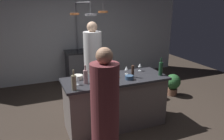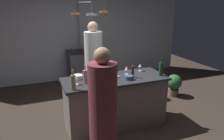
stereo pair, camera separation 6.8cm
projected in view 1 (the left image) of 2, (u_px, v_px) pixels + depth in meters
ground_plane at (115, 124)px, 3.91m from camera, size 9.00×9.00×0.00m
back_wall at (76, 34)px, 6.05m from camera, size 6.40×0.16×2.60m
kitchen_island at (115, 102)px, 3.77m from camera, size 1.80×0.72×0.90m
stove_range at (81, 67)px, 5.94m from camera, size 0.80×0.64×0.89m
chef at (93, 67)px, 4.54m from camera, size 0.38×0.38×1.78m
bar_stool_left at (101, 129)px, 3.07m from camera, size 0.28×0.28×0.68m
guest_left at (105, 118)px, 2.63m from camera, size 0.35×0.35×1.65m
overhead_pot_rack at (85, 23)px, 5.16m from camera, size 0.86×1.36×2.17m
potted_plant at (173, 83)px, 5.10m from camera, size 0.36×0.36×0.52m
cutting_board at (109, 76)px, 3.69m from camera, size 0.32×0.22×0.02m
pepper_mill at (133, 71)px, 3.65m from camera, size 0.05×0.05×0.21m
wine_bottle_rose at (86, 77)px, 3.36m from camera, size 0.07×0.07×0.30m
wine_bottle_green at (161, 68)px, 3.75m from camera, size 0.07×0.07×0.32m
wine_bottle_white at (74, 82)px, 3.09m from camera, size 0.07×0.07×0.31m
wine_glass_by_chef at (140, 65)px, 4.00m from camera, size 0.07×0.07×0.15m
wine_glass_near_right_guest at (77, 78)px, 3.30m from camera, size 0.07×0.07×0.15m
wine_glass_near_left_guest at (127, 69)px, 3.81m from camera, size 0.07×0.07×0.15m
mixing_bowl_ceramic at (78, 77)px, 3.59m from camera, size 0.17×0.17×0.07m
mixing_bowl_blue at (129, 77)px, 3.57m from camera, size 0.14×0.14×0.07m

